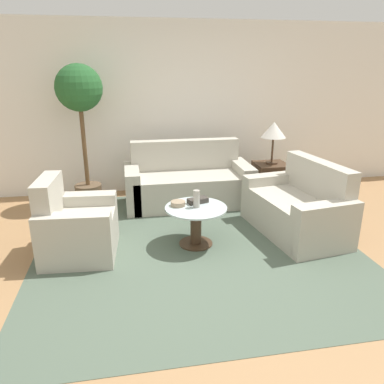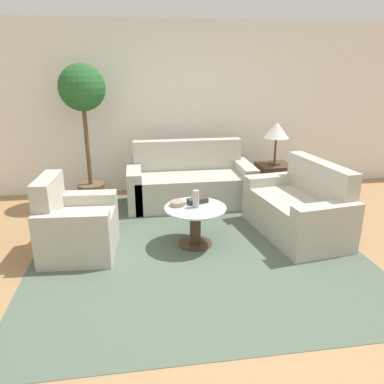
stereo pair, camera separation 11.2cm
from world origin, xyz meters
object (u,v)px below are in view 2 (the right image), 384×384
object	(u,v)px
armchair	(74,228)
loveseat	(300,210)
book_stack	(197,201)
sofa_main	(190,183)
table_lamp	(277,131)
potted_plant	(83,104)
vase	(196,199)
bowl	(178,203)
coffee_table	(195,221)

from	to	relation	value
armchair	loveseat	xyz separation A→B (m)	(2.62, 0.11, 0.00)
book_stack	armchair	bearing A→B (deg)	167.06
sofa_main	table_lamp	xyz separation A→B (m)	(1.26, -0.05, 0.75)
sofa_main	potted_plant	xyz separation A→B (m)	(-1.45, 0.23, 1.14)
sofa_main	vase	bearing A→B (deg)	-95.51
sofa_main	bowl	xyz separation A→B (m)	(-0.33, -1.30, 0.19)
potted_plant	book_stack	size ratio (longest dim) A/B	7.81
armchair	book_stack	xyz separation A→B (m)	(1.37, 0.12, 0.19)
table_lamp	bowl	bearing A→B (deg)	-141.89
armchair	potted_plant	distance (m)	1.96
sofa_main	potted_plant	bearing A→B (deg)	171.08
sofa_main	coffee_table	size ratio (longest dim) A/B	2.61
potted_plant	coffee_table	bearing A→B (deg)	-50.82
sofa_main	book_stack	xyz separation A→B (m)	(-0.09, -1.25, 0.19)
potted_plant	bowl	distance (m)	2.12
coffee_table	potted_plant	bearing A→B (deg)	129.18
armchair	loveseat	size ratio (longest dim) A/B	0.60
table_lamp	armchair	bearing A→B (deg)	-154.22
table_lamp	potted_plant	world-z (taller)	potted_plant
coffee_table	bowl	world-z (taller)	bowl
potted_plant	bowl	xyz separation A→B (m)	(1.12, -1.53, -0.95)
sofa_main	armchair	distance (m)	2.00
potted_plant	vase	size ratio (longest dim) A/B	9.98
sofa_main	bowl	world-z (taller)	sofa_main
vase	table_lamp	bearing A→B (deg)	43.62
loveseat	vase	xyz separation A→B (m)	(-1.30, -0.12, 0.26)
vase	bowl	bearing A→B (deg)	156.87
potted_plant	book_stack	distance (m)	2.22
loveseat	table_lamp	bearing A→B (deg)	166.99
potted_plant	vase	world-z (taller)	potted_plant
sofa_main	book_stack	size ratio (longest dim) A/B	7.14
coffee_table	armchair	bearing A→B (deg)	179.50
coffee_table	table_lamp	distance (m)	2.07
sofa_main	book_stack	bearing A→B (deg)	-94.26
potted_plant	vase	xyz separation A→B (m)	(1.31, -1.61, -0.88)
armchair	coffee_table	size ratio (longest dim) A/B	1.25
coffee_table	bowl	bearing A→B (deg)	157.47
sofa_main	bowl	distance (m)	1.35
coffee_table	table_lamp	size ratio (longest dim) A/B	1.12
armchair	loveseat	bearing A→B (deg)	-83.77
table_lamp	potted_plant	xyz separation A→B (m)	(-2.71, 0.28, 0.39)
potted_plant	table_lamp	bearing A→B (deg)	-5.88
armchair	bowl	bearing A→B (deg)	-82.70
armchair	book_stack	size ratio (longest dim) A/B	3.43
vase	coffee_table	bearing A→B (deg)	136.41
sofa_main	table_lamp	world-z (taller)	table_lamp
loveseat	bowl	xyz separation A→B (m)	(-1.49, -0.04, 0.19)
sofa_main	armchair	xyz separation A→B (m)	(-1.46, -1.37, -0.00)
vase	bowl	distance (m)	0.22
sofa_main	vase	world-z (taller)	sofa_main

